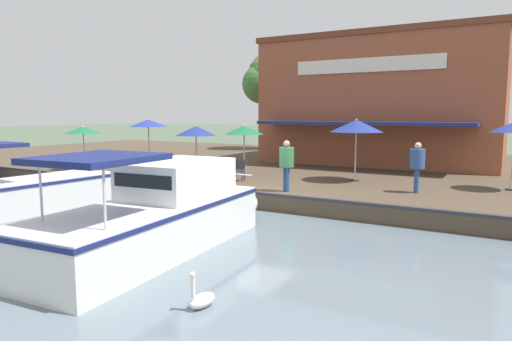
% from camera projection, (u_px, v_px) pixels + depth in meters
% --- Properties ---
extents(ground_plane, '(220.00, 220.00, 0.00)m').
position_uv_depth(ground_plane, '(251.00, 212.00, 15.76)').
color(ground_plane, '#4C5B47').
extents(quay_deck, '(22.00, 56.00, 0.60)m').
position_uv_depth(quay_deck, '(352.00, 169.00, 25.18)').
color(quay_deck, '#4C3D2D').
rests_on(quay_deck, ground).
extents(quay_edge_fender, '(0.20, 50.40, 0.10)m').
position_uv_depth(quay_edge_fender, '(253.00, 193.00, 15.77)').
color(quay_edge_fender, '#2D2D33').
rests_on(quay_edge_fender, quay_deck).
extents(waterfront_restaurant, '(9.34, 12.68, 6.97)m').
position_uv_depth(waterfront_restaurant, '(385.00, 101.00, 26.08)').
color(waterfront_restaurant, brown).
rests_on(waterfront_restaurant, quay_deck).
extents(patio_umbrella_mid_patio_left, '(2.16, 2.16, 2.56)m').
position_uv_depth(patio_umbrella_mid_patio_left, '(356.00, 126.00, 18.55)').
color(patio_umbrella_mid_patio_left, '#B7B7B7').
rests_on(patio_umbrella_mid_patio_left, quay_deck).
extents(patio_umbrella_by_entrance, '(1.87, 1.87, 2.24)m').
position_uv_depth(patio_umbrella_by_entrance, '(196.00, 131.00, 21.35)').
color(patio_umbrella_by_entrance, '#B7B7B7').
rests_on(patio_umbrella_by_entrance, quay_deck).
extents(patio_umbrella_back_row, '(1.73, 1.73, 2.29)m').
position_uv_depth(patio_umbrella_back_row, '(244.00, 130.00, 20.29)').
color(patio_umbrella_back_row, '#B7B7B7').
rests_on(patio_umbrella_back_row, quay_deck).
extents(patio_umbrella_far_corner, '(1.98, 1.98, 2.50)m').
position_uv_depth(patio_umbrella_far_corner, '(148.00, 123.00, 23.94)').
color(patio_umbrella_far_corner, '#B7B7B7').
rests_on(patio_umbrella_far_corner, quay_deck).
extents(patio_umbrella_near_quay_edge, '(1.73, 1.73, 2.18)m').
position_uv_depth(patio_umbrella_near_quay_edge, '(83.00, 130.00, 22.39)').
color(patio_umbrella_near_quay_edge, '#B7B7B7').
rests_on(patio_umbrella_near_quay_edge, quay_deck).
extents(cafe_chair_far_corner_seat, '(0.55, 0.55, 0.85)m').
position_uv_depth(cafe_chair_far_corner_seat, '(239.00, 169.00, 18.89)').
color(cafe_chair_far_corner_seat, '#2D2D33').
rests_on(cafe_chair_far_corner_seat, quay_deck).
extents(cafe_chair_beside_entrance, '(0.59, 0.59, 0.85)m').
position_uv_depth(cafe_chair_beside_entrance, '(97.00, 160.00, 22.68)').
color(cafe_chair_beside_entrance, '#2D2D33').
rests_on(cafe_chair_beside_entrance, quay_deck).
extents(person_at_quay_edge, '(0.52, 0.52, 1.83)m').
position_uv_depth(person_at_quay_edge, '(287.00, 159.00, 16.14)').
color(person_at_quay_edge, '#2D5193').
rests_on(person_at_quay_edge, quay_deck).
extents(person_mid_patio, '(0.50, 0.50, 1.78)m').
position_uv_depth(person_mid_patio, '(417.00, 161.00, 15.90)').
color(person_mid_patio, '#2D5193').
rests_on(person_mid_patio, quay_deck).
extents(motorboat_nearest_quay, '(8.07, 2.93, 2.44)m').
position_uv_depth(motorboat_nearest_quay, '(170.00, 212.00, 11.54)').
color(motorboat_nearest_quay, white).
rests_on(motorboat_nearest_quay, river_water).
extents(motorboat_second_along, '(6.93, 2.46, 2.36)m').
position_uv_depth(motorboat_second_along, '(43.00, 190.00, 15.94)').
color(motorboat_second_along, silver).
rests_on(motorboat_second_along, river_water).
extents(mooring_post, '(0.22, 0.22, 1.02)m').
position_uv_depth(mooring_post, '(76.00, 164.00, 20.58)').
color(mooring_post, '#473323').
rests_on(mooring_post, quay_deck).
extents(swan, '(0.62, 0.35, 0.69)m').
position_uv_depth(swan, '(202.00, 299.00, 7.75)').
color(swan, white).
rests_on(swan, river_water).
extents(tree_behind_restaurant, '(4.53, 4.32, 7.61)m').
position_uv_depth(tree_behind_restaurant, '(271.00, 80.00, 35.07)').
color(tree_behind_restaurant, brown).
rests_on(tree_behind_restaurant, quay_deck).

